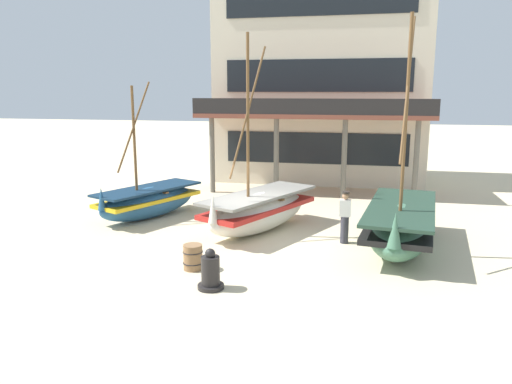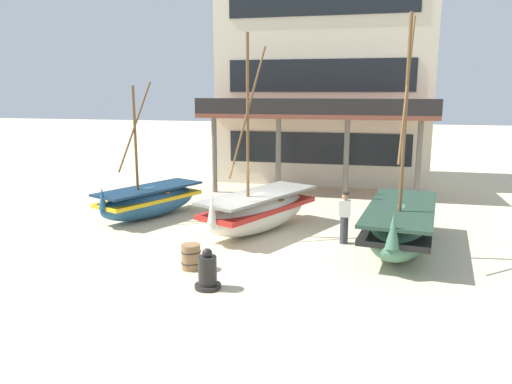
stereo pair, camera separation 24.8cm
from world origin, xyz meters
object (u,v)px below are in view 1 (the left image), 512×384
(fishing_boat_near_left, at_px, (259,210))
(harbor_building_main, at_px, (322,78))
(fishing_boat_far_right, at_px, (148,201))
(capstan_winch, at_px, (211,273))
(wooden_barrel, at_px, (193,257))
(fisherman_by_hull, at_px, (345,218))
(fishing_boat_centre_large, at_px, (401,225))

(fishing_boat_near_left, distance_m, harbor_building_main, 12.20)
(fishing_boat_far_right, height_order, capstan_winch, fishing_boat_far_right)
(fishing_boat_near_left, xyz_separation_m, capstan_winch, (-0.09, -5.23, -0.33))
(wooden_barrel, bearing_deg, capstan_winch, -53.13)
(fishing_boat_near_left, xyz_separation_m, wooden_barrel, (-0.96, -4.06, -0.40))
(fishing_boat_far_right, distance_m, fisherman_by_hull, 7.68)
(fishing_boat_near_left, distance_m, fishing_boat_centre_large, 4.76)
(fishing_boat_far_right, xyz_separation_m, fisherman_by_hull, (7.49, -1.66, 0.18))
(fishing_boat_centre_large, relative_size, harbor_building_main, 0.62)
(capstan_winch, bearing_deg, fishing_boat_centre_large, 42.20)
(fishing_boat_far_right, bearing_deg, wooden_barrel, -54.37)
(harbor_building_main, bearing_deg, fishing_boat_far_right, -118.53)
(fishing_boat_far_right, xyz_separation_m, capstan_winch, (4.44, -6.14, -0.24))
(fisherman_by_hull, distance_m, wooden_barrel, 5.16)
(fishing_boat_far_right, relative_size, fisherman_by_hull, 3.04)
(fishing_boat_near_left, height_order, fishing_boat_centre_large, fishing_boat_centre_large)
(wooden_barrel, bearing_deg, fishing_boat_centre_large, 29.21)
(fishing_boat_near_left, xyz_separation_m, harbor_building_main, (1.06, 11.20, 4.73))
(fishing_boat_centre_large, xyz_separation_m, wooden_barrel, (-5.63, -3.15, -0.40))
(fisherman_by_hull, bearing_deg, harbor_building_main, 99.05)
(harbor_building_main, bearing_deg, wooden_barrel, -97.56)
(fisherman_by_hull, bearing_deg, wooden_barrel, -139.86)
(fishing_boat_near_left, height_order, wooden_barrel, fishing_boat_near_left)
(fishing_boat_centre_large, height_order, fishing_boat_far_right, fishing_boat_centre_large)
(capstan_winch, height_order, harbor_building_main, harbor_building_main)
(fishing_boat_near_left, height_order, fishing_boat_far_right, fishing_boat_near_left)
(fisherman_by_hull, relative_size, capstan_winch, 1.64)
(fishing_boat_centre_large, distance_m, fishing_boat_far_right, 9.37)
(fishing_boat_near_left, distance_m, fisherman_by_hull, 3.06)
(wooden_barrel, bearing_deg, fisherman_by_hull, 40.14)
(fisherman_by_hull, bearing_deg, fishing_boat_near_left, 165.80)
(capstan_winch, relative_size, wooden_barrel, 1.47)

